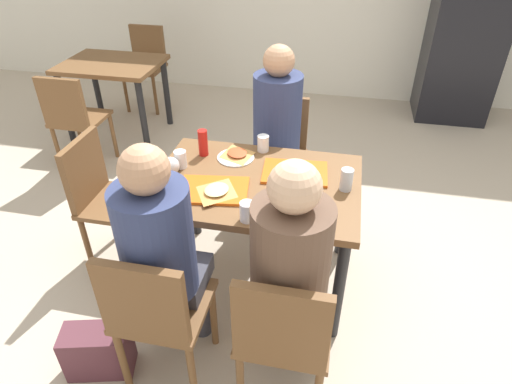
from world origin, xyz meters
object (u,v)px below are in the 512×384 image
(chair_near_right, at_px, (283,333))
(background_chair_near, at_px, (73,116))
(background_table, at_px, (113,75))
(tray_red_far, at_px, (295,172))
(person_far_side, at_px, (276,125))
(soda_can, at_px, (346,180))
(plastic_cup_c, at_px, (180,159))
(pizza_slice_b, at_px, (294,171))
(condiment_bottle, at_px, (203,143))
(tray_red_near, at_px, (214,190))
(plastic_cup_b, at_px, (247,212))
(paper_plate_near_edge, at_px, (280,208))
(paper_plate_center, at_px, (236,157))
(pizza_slice_a, at_px, (217,191))
(plastic_cup_a, at_px, (263,143))
(drink_fridge, at_px, (468,25))
(chair_left_end, at_px, (104,193))
(main_table, at_px, (256,196))
(chair_near_left, at_px, (156,311))
(background_chair_far, at_px, (146,61))
(handbag, at_px, (98,351))
(person_in_red, at_px, (162,248))
(chair_far_side, at_px, (279,148))
(foil_bundle, at_px, (171,166))
(person_in_brown_jacket, at_px, (291,267))
(pizza_slice_c, at_px, (237,154))

(chair_near_right, xyz_separation_m, background_chair_near, (-2.03, 1.77, 0.00))
(background_table, bearing_deg, tray_red_far, -39.35)
(person_far_side, height_order, background_chair_near, person_far_side)
(soda_can, bearing_deg, plastic_cup_c, 177.52)
(pizza_slice_b, xyz_separation_m, condiment_bottle, (-0.56, 0.12, 0.06))
(tray_red_near, distance_m, condiment_bottle, 0.41)
(person_far_side, bearing_deg, plastic_cup_b, -88.37)
(paper_plate_near_edge, bearing_deg, plastic_cup_b, -139.34)
(paper_plate_center, xyz_separation_m, plastic_cup_c, (-0.28, -0.16, 0.05))
(pizza_slice_a, relative_size, soda_can, 1.90)
(plastic_cup_a, height_order, drink_fridge, drink_fridge)
(tray_red_near, distance_m, soda_can, 0.70)
(chair_left_end, height_order, paper_plate_near_edge, chair_left_end)
(main_table, relative_size, chair_near_left, 1.32)
(background_chair_near, distance_m, background_chair_far, 1.47)
(main_table, height_order, paper_plate_near_edge, paper_plate_near_edge)
(chair_near_left, relative_size, tray_red_near, 2.38)
(pizza_slice_b, distance_m, handbag, 1.37)
(person_in_red, relative_size, tray_red_near, 3.52)
(plastic_cup_b, bearing_deg, person_in_red, -135.62)
(paper_plate_center, relative_size, handbag, 0.69)
(pizza_slice_a, bearing_deg, chair_far_side, 79.70)
(foil_bundle, bearing_deg, chair_far_side, 59.28)
(plastic_cup_a, bearing_deg, pizza_slice_b, -46.84)
(person_in_brown_jacket, height_order, plastic_cup_b, person_in_brown_jacket)
(person_far_side, bearing_deg, main_table, -90.00)
(main_table, height_order, tray_red_far, tray_red_far)
(tray_red_near, distance_m, background_chair_near, 1.92)
(person_in_red, height_order, foil_bundle, person_in_red)
(main_table, distance_m, paper_plate_near_edge, 0.30)
(paper_plate_center, relative_size, background_chair_near, 0.26)
(tray_red_far, height_order, handbag, tray_red_far)
(pizza_slice_c, bearing_deg, pizza_slice_a, -90.95)
(person_in_brown_jacket, distance_m, handbag, 1.11)
(background_chair_near, bearing_deg, foil_bundle, -38.34)
(chair_near_left, xyz_separation_m, chair_far_side, (0.28, 1.58, 0.00))
(main_table, distance_m, chair_near_right, 0.85)
(chair_far_side, distance_m, handbag, 1.75)
(chair_near_right, xyz_separation_m, pizza_slice_a, (-0.46, 0.62, 0.24))
(main_table, distance_m, tray_red_near, 0.26)
(chair_left_end, height_order, pizza_slice_c, chair_left_end)
(background_chair_near, bearing_deg, chair_left_end, -50.92)
(chair_left_end, bearing_deg, chair_far_side, 39.72)
(pizza_slice_c, xyz_separation_m, background_chair_near, (-1.58, 0.73, -0.23))
(foil_bundle, bearing_deg, plastic_cup_a, 38.84)
(chair_near_right, relative_size, condiment_bottle, 5.36)
(chair_near_right, relative_size, paper_plate_center, 3.90)
(person_in_red, relative_size, drink_fridge, 0.67)
(main_table, xyz_separation_m, person_in_brown_jacket, (0.28, -0.65, 0.13))
(person_in_red, distance_m, plastic_cup_b, 0.44)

